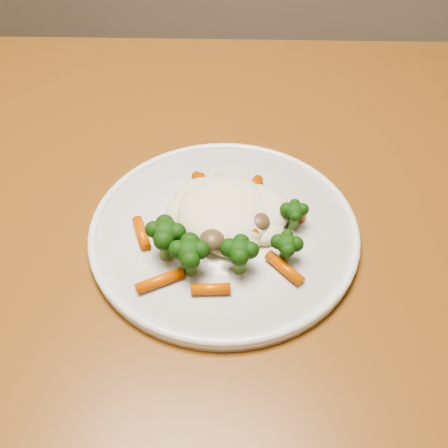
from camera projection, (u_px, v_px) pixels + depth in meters
The scene contains 3 objects.
dining_table at pixel (264, 266), 0.73m from camera, with size 1.35×0.99×0.75m.
plate at pixel (224, 233), 0.64m from camera, with size 0.30×0.30×0.01m, color white.
meal at pixel (224, 217), 0.61m from camera, with size 0.20×0.19×0.05m.
Camera 1 is at (-0.04, -0.48, 1.22)m, focal length 45.00 mm.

